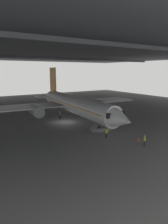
% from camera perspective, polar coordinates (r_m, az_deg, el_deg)
% --- Properties ---
extents(ground_plane, '(110.00, 110.00, 0.00)m').
position_cam_1_polar(ground_plane, '(43.54, -5.15, -2.91)').
color(ground_plane, slate).
extents(hangar_structure, '(121.00, 99.00, 16.68)m').
position_cam_1_polar(hangar_structure, '(55.00, -12.45, 16.72)').
color(hangar_structure, '#4C4F54').
rests_on(hangar_structure, ground_plane).
extents(airplane_main, '(36.16, 37.43, 11.68)m').
position_cam_1_polar(airplane_main, '(45.23, -2.92, 2.18)').
color(airplane_main, white).
rests_on(airplane_main, ground_plane).
extents(boarding_stairs, '(4.32, 1.75, 4.70)m').
position_cam_1_polar(boarding_stairs, '(37.31, 4.95, -4.20)').
color(boarding_stairs, slate).
rests_on(boarding_stairs, ground_plane).
extents(crew_worker_near_nose, '(0.48, 0.38, 1.71)m').
position_cam_1_polar(crew_worker_near_nose, '(30.87, 16.70, -7.57)').
color(crew_worker_near_nose, '#232838').
rests_on(crew_worker_near_nose, ground_plane).
extents(crew_worker_by_stairs, '(0.53, 0.31, 1.73)m').
position_cam_1_polar(crew_worker_by_stairs, '(33.25, 6.35, -5.75)').
color(crew_worker_by_stairs, '#232838').
rests_on(crew_worker_by_stairs, ground_plane).
extents(traffic_cone_orange, '(0.36, 0.36, 0.60)m').
position_cam_1_polar(traffic_cone_orange, '(33.02, 15.00, -7.48)').
color(traffic_cone_orange, black).
rests_on(traffic_cone_orange, ground_plane).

